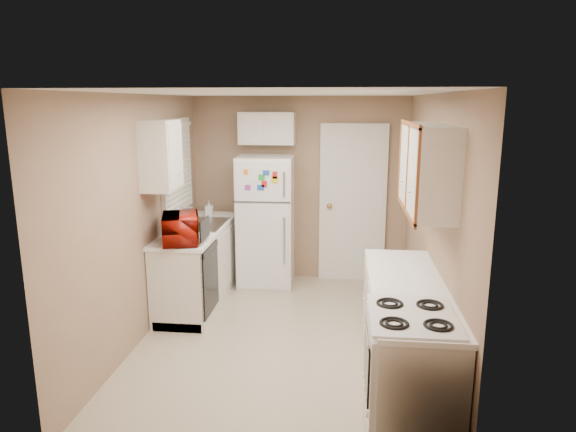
# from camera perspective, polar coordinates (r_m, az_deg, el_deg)

# --- Properties ---
(floor) EXTENTS (3.80, 3.80, 0.00)m
(floor) POSITION_cam_1_polar(r_m,az_deg,el_deg) (5.31, -0.60, -13.41)
(floor) COLOR beige
(floor) RESTS_ON ground
(ceiling) EXTENTS (3.80, 3.80, 0.00)m
(ceiling) POSITION_cam_1_polar(r_m,az_deg,el_deg) (4.77, -0.66, 13.48)
(ceiling) COLOR white
(ceiling) RESTS_ON floor
(wall_left) EXTENTS (3.80, 3.80, 0.00)m
(wall_left) POSITION_cam_1_polar(r_m,az_deg,el_deg) (5.25, -15.98, -0.29)
(wall_left) COLOR #9A7C63
(wall_left) RESTS_ON floor
(wall_right) EXTENTS (3.80, 3.80, 0.00)m
(wall_right) POSITION_cam_1_polar(r_m,az_deg,el_deg) (4.94, 15.72, -1.07)
(wall_right) COLOR #9A7C63
(wall_right) RESTS_ON floor
(wall_back) EXTENTS (2.80, 2.80, 0.00)m
(wall_back) POSITION_cam_1_polar(r_m,az_deg,el_deg) (6.76, 1.28, 2.98)
(wall_back) COLOR #9A7C63
(wall_back) RESTS_ON floor
(wall_front) EXTENTS (2.80, 2.80, 0.00)m
(wall_front) POSITION_cam_1_polar(r_m,az_deg,el_deg) (3.10, -4.82, -8.71)
(wall_front) COLOR #9A7C63
(wall_front) RESTS_ON floor
(left_counter) EXTENTS (0.60, 1.80, 0.90)m
(left_counter) POSITION_cam_1_polar(r_m,az_deg,el_deg) (6.17, -9.85, -5.31)
(left_counter) COLOR silver
(left_counter) RESTS_ON floor
(dishwasher) EXTENTS (0.03, 0.58, 0.72)m
(dishwasher) POSITION_cam_1_polar(r_m,az_deg,el_deg) (5.53, -8.66, -6.94)
(dishwasher) COLOR black
(dishwasher) RESTS_ON floor
(sink) EXTENTS (0.54, 0.74, 0.16)m
(sink) POSITION_cam_1_polar(r_m,az_deg,el_deg) (6.20, -9.61, -1.28)
(sink) COLOR gray
(sink) RESTS_ON left_counter
(microwave) EXTENTS (0.59, 0.44, 0.35)m
(microwave) POSITION_cam_1_polar(r_m,az_deg,el_deg) (5.40, -11.83, -1.35)
(microwave) COLOR maroon
(microwave) RESTS_ON left_counter
(soap_bottle) EXTENTS (0.10, 0.10, 0.20)m
(soap_bottle) POSITION_cam_1_polar(r_m,az_deg,el_deg) (6.60, -8.76, 0.84)
(soap_bottle) COLOR white
(soap_bottle) RESTS_ON left_counter
(window_blinds) EXTENTS (0.10, 0.98, 1.08)m
(window_blinds) POSITION_cam_1_polar(r_m,az_deg,el_deg) (6.14, -12.21, 5.51)
(window_blinds) COLOR silver
(window_blinds) RESTS_ON wall_left
(upper_cabinet_left) EXTENTS (0.30, 0.45, 0.70)m
(upper_cabinet_left) POSITION_cam_1_polar(r_m,az_deg,el_deg) (5.31, -13.97, 6.53)
(upper_cabinet_left) COLOR silver
(upper_cabinet_left) RESTS_ON wall_left
(refrigerator) EXTENTS (0.70, 0.68, 1.67)m
(refrigerator) POSITION_cam_1_polar(r_m,az_deg,el_deg) (6.56, -2.45, -0.58)
(refrigerator) COLOR white
(refrigerator) RESTS_ON floor
(cabinet_over_fridge) EXTENTS (0.70, 0.30, 0.40)m
(cabinet_over_fridge) POSITION_cam_1_polar(r_m,az_deg,el_deg) (6.57, -2.33, 9.72)
(cabinet_over_fridge) COLOR silver
(cabinet_over_fridge) RESTS_ON wall_back
(interior_door) EXTENTS (0.86, 0.06, 2.08)m
(interior_door) POSITION_cam_1_polar(r_m,az_deg,el_deg) (6.73, 7.19, 1.28)
(interior_door) COLOR white
(interior_door) RESTS_ON floor
(right_counter) EXTENTS (0.60, 2.00, 0.90)m
(right_counter) POSITION_cam_1_polar(r_m,az_deg,el_deg) (4.39, 12.88, -13.02)
(right_counter) COLOR silver
(right_counter) RESTS_ON floor
(stove) EXTENTS (0.58, 0.72, 0.87)m
(stove) POSITION_cam_1_polar(r_m,az_deg,el_deg) (3.85, 13.31, -17.18)
(stove) COLOR white
(stove) RESTS_ON floor
(upper_cabinet_right) EXTENTS (0.30, 1.20, 0.70)m
(upper_cabinet_right) POSITION_cam_1_polar(r_m,az_deg,el_deg) (4.32, 15.29, 5.16)
(upper_cabinet_right) COLOR silver
(upper_cabinet_right) RESTS_ON wall_right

